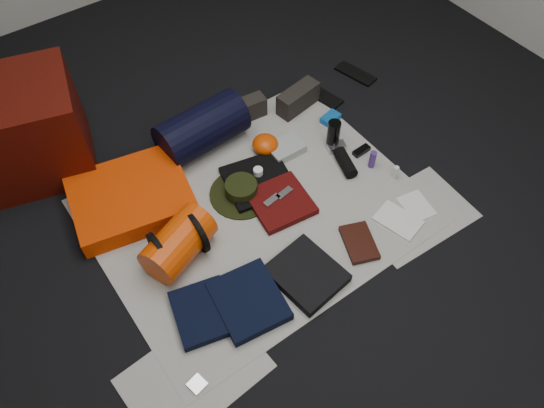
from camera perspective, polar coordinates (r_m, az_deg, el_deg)
floor at (r=2.77m, az=-1.69°, el=-0.83°), size 4.50×4.50×0.02m
newspaper_mat at (r=2.76m, az=-1.70°, el=-0.67°), size 1.60×1.30×0.01m
newspaper_sheet_front_left at (r=2.38m, az=-8.33°, el=-17.57°), size 0.61×0.44×0.00m
newspaper_sheet_front_right at (r=2.84m, az=15.07°, el=-1.08°), size 0.60×0.43×0.00m
red_cabinet at (r=3.06m, az=-25.48°, el=7.11°), size 0.74×0.67×0.52m
sleeping_pad at (r=2.83m, az=-14.94°, el=0.72°), size 0.67×0.59×0.11m
stuff_sack at (r=2.55m, az=-10.02°, el=-4.17°), size 0.40×0.32×0.21m
sack_strap_left at (r=2.53m, az=-11.99°, el=-5.20°), size 0.02×0.22×0.22m
sack_strap_right at (r=2.57m, az=-8.12°, el=-3.04°), size 0.03×0.22×0.22m
navy_duffel at (r=2.98m, az=-7.55°, el=8.05°), size 0.51×0.29×0.26m
boonie_brim at (r=2.82m, az=-3.29°, el=1.12°), size 0.36×0.36×0.01m
boonie_crown at (r=2.78m, az=-3.33°, el=1.66°), size 0.17×0.17×0.07m
hiking_boot_left at (r=3.17m, az=-2.90°, el=10.10°), size 0.26×0.12×0.12m
hiking_boot_right at (r=3.23m, az=2.82°, el=11.26°), size 0.29×0.15×0.14m
flip_flop_left at (r=3.36m, az=5.31°, el=11.55°), size 0.16×0.29×0.02m
flip_flop_right at (r=3.54m, az=8.97°, el=13.68°), size 0.16×0.28×0.01m
trousers_navy_a at (r=2.45m, az=-7.43°, el=-11.48°), size 0.32×0.34×0.05m
trousers_navy_b at (r=2.46m, az=-2.54°, el=-10.36°), size 0.33×0.37×0.05m
trousers_charcoal at (r=2.52m, az=3.72°, el=-7.54°), size 0.32×0.36×0.05m
black_tshirt at (r=2.85m, az=-1.48°, el=2.52°), size 0.40×0.39×0.03m
red_shirt at (r=2.76m, az=0.91°, el=0.19°), size 0.33×0.33×0.04m
orange_stuff_sack at (r=2.99m, az=-0.73°, el=6.45°), size 0.19×0.19×0.10m
first_aid_pouch at (r=3.00m, az=1.44°, el=6.02°), size 0.20×0.15×0.05m
water_bottle at (r=3.00m, az=6.62°, el=7.42°), size 0.09×0.09×0.18m
speaker at (r=2.94m, az=7.90°, el=4.42°), size 0.12×0.20×0.07m
compact_camera at (r=3.03m, az=6.93°, el=6.10°), size 0.11×0.09×0.04m
cyan_case at (r=3.19m, az=6.31°, el=9.15°), size 0.13×0.10×0.04m
toiletry_purple at (r=2.95m, az=10.75°, el=4.73°), size 0.04×0.04×0.11m
toiletry_clear at (r=2.93m, az=13.13°, el=3.33°), size 0.03×0.03×0.08m
paperback_book at (r=2.66m, az=9.36°, el=-4.13°), size 0.21×0.25×0.03m
map_booklet at (r=2.78m, az=13.41°, el=-1.73°), size 0.20×0.25×0.01m
map_printout at (r=2.87m, az=15.27°, el=-0.22°), size 0.17×0.20×0.01m
sunglasses at (r=3.04m, az=9.60°, el=5.67°), size 0.11×0.05×0.03m
key_cluster at (r=2.35m, az=-8.06°, el=-18.64°), size 0.08×0.08×0.01m
tape_roll at (r=2.85m, az=-1.51°, el=3.52°), size 0.05×0.05×0.04m
energy_bar_a at (r=2.73m, az=-0.01°, el=0.41°), size 0.10×0.05×0.01m
energy_bar_b at (r=2.76m, az=1.34°, el=1.18°), size 0.10×0.05×0.01m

